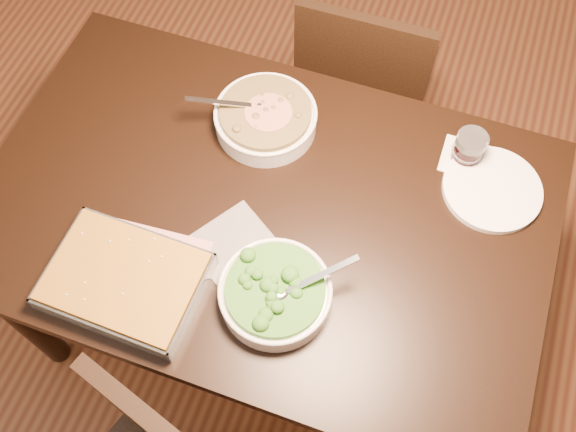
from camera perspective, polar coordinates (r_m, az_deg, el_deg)
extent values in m
plane|color=#422012|center=(2.25, -1.60, -8.54)|extent=(4.00, 4.00, 0.00)
cube|color=black|center=(1.59, -2.25, 0.37)|extent=(1.40, 0.90, 0.04)
cube|color=black|center=(1.65, -2.17, -0.80)|extent=(1.26, 0.76, 0.08)
cylinder|color=black|center=(2.02, -22.63, -8.31)|extent=(0.07, 0.07, 0.71)
cylinder|color=black|center=(2.26, -13.52, 8.19)|extent=(0.07, 0.07, 0.71)
cylinder|color=black|center=(2.09, 18.04, -1.14)|extent=(0.07, 0.07, 0.71)
cube|color=#BB3543|center=(1.53, -13.21, -4.57)|extent=(0.31, 0.24, 0.01)
cube|color=#212228|center=(1.51, -3.95, -3.73)|extent=(0.31, 0.29, 0.00)
cube|color=white|center=(1.70, 15.41, 4.98)|extent=(0.12, 0.12, 0.00)
cylinder|color=white|center=(1.68, -1.98, 8.52)|extent=(0.26, 0.26, 0.05)
torus|color=white|center=(1.66, -2.01, 9.13)|extent=(0.27, 0.27, 0.01)
cylinder|color=#32280D|center=(1.65, -2.02, 9.22)|extent=(0.24, 0.24, 0.02)
cube|color=silver|center=(1.64, -4.86, 9.28)|extent=(0.16, 0.08, 0.05)
cylinder|color=maroon|center=(1.64, -1.76, 9.20)|extent=(0.12, 0.12, 0.00)
cylinder|color=white|center=(1.45, -1.13, -7.00)|extent=(0.25, 0.25, 0.05)
torus|color=white|center=(1.42, -1.15, -6.58)|extent=(0.25, 0.25, 0.01)
cylinder|color=#195313|center=(1.41, -1.16, -6.52)|extent=(0.22, 0.22, 0.02)
cube|color=silver|center=(1.41, 1.88, -5.21)|extent=(0.13, 0.12, 0.05)
cube|color=silver|center=(1.52, -14.04, -5.98)|extent=(0.35, 0.26, 0.01)
cube|color=#633A0E|center=(1.49, -14.29, -5.54)|extent=(0.33, 0.24, 0.06)
cube|color=silver|center=(1.53, -12.17, -1.67)|extent=(0.34, 0.01, 0.05)
cube|color=silver|center=(1.47, -16.46, -9.69)|extent=(0.34, 0.01, 0.05)
cube|color=silver|center=(1.45, -8.40, -7.91)|extent=(0.01, 0.25, 0.05)
cube|color=silver|center=(1.57, -19.62, -3.41)|extent=(0.01, 0.25, 0.05)
cylinder|color=black|center=(1.67, 15.68, 5.61)|extent=(0.07, 0.07, 0.06)
cylinder|color=silver|center=(1.64, 16.05, 6.47)|extent=(0.08, 0.08, 0.02)
cylinder|color=white|center=(1.66, 17.68, 2.29)|extent=(0.24, 0.24, 0.02)
cube|color=black|center=(2.26, 7.09, 12.06)|extent=(0.41, 0.41, 0.04)
cylinder|color=black|center=(2.52, 11.40, 10.58)|extent=(0.03, 0.03, 0.39)
cylinder|color=black|center=(2.32, 9.44, 4.41)|extent=(0.03, 0.03, 0.39)
cylinder|color=black|center=(2.55, 3.83, 12.72)|extent=(0.03, 0.03, 0.39)
cylinder|color=black|center=(2.35, 1.34, 6.76)|extent=(0.03, 0.03, 0.39)
cube|color=black|center=(1.97, 6.39, 12.61)|extent=(0.40, 0.04, 0.43)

